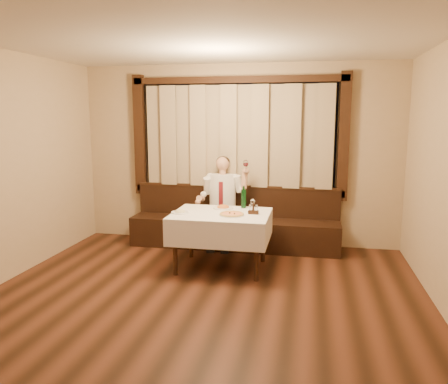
% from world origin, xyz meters
% --- Properties ---
extents(room, '(5.01, 6.01, 2.81)m').
position_xyz_m(room, '(-0.00, 0.97, 1.50)').
color(room, black).
rests_on(room, ground).
extents(banquette, '(3.20, 0.61, 0.94)m').
position_xyz_m(banquette, '(0.00, 2.72, 0.31)').
color(banquette, black).
rests_on(banquette, ground).
extents(dining_table, '(1.27, 0.97, 0.76)m').
position_xyz_m(dining_table, '(0.00, 1.70, 0.65)').
color(dining_table, black).
rests_on(dining_table, ground).
extents(pizza, '(0.32, 0.32, 0.03)m').
position_xyz_m(pizza, '(0.16, 1.59, 0.77)').
color(pizza, white).
rests_on(pizza, dining_table).
extents(pasta_red, '(0.27, 0.27, 0.09)m').
position_xyz_m(pasta_red, '(-0.03, 1.97, 0.79)').
color(pasta_red, white).
rests_on(pasta_red, dining_table).
extents(pasta_cream, '(0.23, 0.23, 0.08)m').
position_xyz_m(pasta_cream, '(-0.53, 1.60, 0.79)').
color(pasta_cream, white).
rests_on(pasta_cream, dining_table).
extents(green_bottle, '(0.07, 0.07, 0.32)m').
position_xyz_m(green_bottle, '(0.24, 2.07, 0.89)').
color(green_bottle, '#11501C').
rests_on(green_bottle, dining_table).
extents(table_wine_glass, '(0.07, 0.07, 0.17)m').
position_xyz_m(table_wine_glass, '(0.40, 1.85, 0.88)').
color(table_wine_glass, white).
rests_on(table_wine_glass, dining_table).
extents(cruet_caddy, '(0.13, 0.07, 0.14)m').
position_xyz_m(cruet_caddy, '(0.42, 1.72, 0.81)').
color(cruet_caddy, black).
rests_on(cruet_caddy, dining_table).
extents(seated_man, '(0.77, 0.57, 1.40)m').
position_xyz_m(seated_man, '(-0.18, 2.63, 0.82)').
color(seated_man, black).
rests_on(seated_man, ground).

